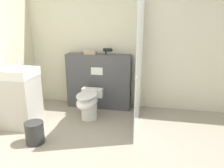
{
  "coord_description": "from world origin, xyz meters",
  "views": [
    {
      "loc": [
        0.89,
        -2.04,
        1.67
      ],
      "look_at": [
        0.23,
        1.23,
        0.68
      ],
      "focal_mm": 35.0,
      "sensor_mm": 36.0,
      "label": 1
    }
  ],
  "objects_px": {
    "toilet": "(88,103)",
    "hair_drier": "(108,50)",
    "sink_vanity": "(18,97)",
    "waste_bin": "(35,133)"
  },
  "relations": [
    {
      "from": "toilet",
      "to": "sink_vanity",
      "type": "bearing_deg",
      "value": -157.77
    },
    {
      "from": "hair_drier",
      "to": "sink_vanity",
      "type": "bearing_deg",
      "value": -140.12
    },
    {
      "from": "sink_vanity",
      "to": "waste_bin",
      "type": "height_order",
      "value": "sink_vanity"
    },
    {
      "from": "toilet",
      "to": "hair_drier",
      "type": "distance_m",
      "value": 1.05
    },
    {
      "from": "toilet",
      "to": "sink_vanity",
      "type": "xyz_separation_m",
      "value": [
        -1.03,
        -0.42,
        0.18
      ]
    },
    {
      "from": "sink_vanity",
      "to": "waste_bin",
      "type": "distance_m",
      "value": 0.76
    },
    {
      "from": "waste_bin",
      "to": "toilet",
      "type": "bearing_deg",
      "value": 59.58
    },
    {
      "from": "sink_vanity",
      "to": "toilet",
      "type": "bearing_deg",
      "value": 22.23
    },
    {
      "from": "hair_drier",
      "to": "waste_bin",
      "type": "xyz_separation_m",
      "value": [
        -0.72,
        -1.49,
        -0.97
      ]
    },
    {
      "from": "toilet",
      "to": "waste_bin",
      "type": "relative_size",
      "value": 2.11
    }
  ]
}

